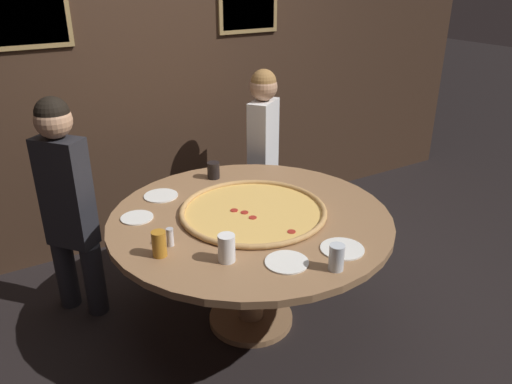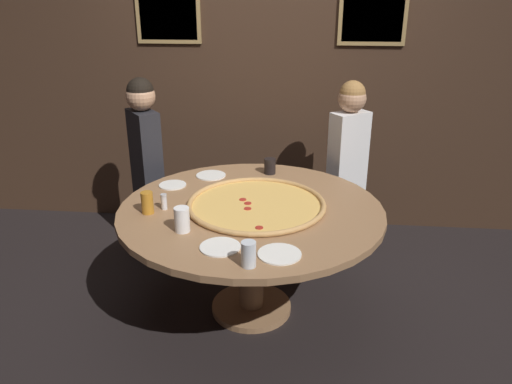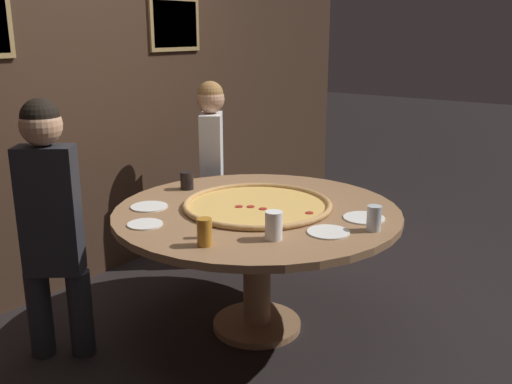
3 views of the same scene
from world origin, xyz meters
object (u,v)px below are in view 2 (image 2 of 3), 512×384
Objects in this scene: drink_cup_near_right at (270,166)px; condiment_shaker at (164,202)px; drink_cup_centre_back at (249,254)px; white_plate_beside_cup at (279,254)px; dining_table at (251,226)px; diner_centre_back at (348,159)px; giant_pizza at (256,204)px; drink_cup_far_right at (182,220)px; white_plate_far_back at (220,247)px; white_plate_right_side at (211,175)px; white_plate_left_side at (173,185)px; diner_side_left at (146,159)px; drink_cup_near_left at (147,203)px.

condiment_shaker is (-0.59, -0.68, -0.01)m from drink_cup_near_right.
drink_cup_centre_back is 0.20m from white_plate_beside_cup.
dining_table is 1.11m from diner_centre_back.
giant_pizza is 0.56m from condiment_shaker.
white_plate_far_back is at bearing -35.39° from drink_cup_far_right.
drink_cup_centre_back is 0.58× the size of white_plate_beside_cup.
diner_centre_back is at bearing 39.67° from condiment_shaker.
drink_cup_near_right is (0.07, 0.60, 0.18)m from dining_table.
giant_pizza is at bearing -94.12° from drink_cup_near_right.
white_plate_left_side is at bearing -137.33° from white_plate_right_side.
white_plate_right_side is at bearing -147.10° from diner_side_left.
diner_side_left reaches higher than diner_centre_back.
drink_cup_near_right is 0.08× the size of diner_centre_back.
dining_table is 11.57× the size of drink_cup_far_right.
diner_side_left is (-1.06, 1.24, 0.05)m from white_plate_beside_cup.
white_plate_right_side is at bearing 123.56° from dining_table.
white_plate_right_side is at bearing 68.17° from drink_cup_near_left.
white_plate_left_side is 0.48m from diner_side_left.
diner_side_left reaches higher than white_plate_far_back.
giant_pizza is 4.07× the size of white_plate_right_side.
white_plate_right_side is at bearing 102.78° from white_plate_far_back.
drink_cup_centre_back is 0.70× the size of white_plate_left_side.
condiment_shaker is (0.08, 0.06, -0.02)m from drink_cup_near_left.
white_plate_right_side is at bearing -14.98° from diner_centre_back.
drink_cup_far_right is 0.33m from condiment_shaker.
white_plate_far_back is at bearing -104.22° from giant_pizza.
drink_cup_near_right is 0.64m from diner_centre_back.
diner_centre_back is at bearing 25.81° from white_plate_left_side.
white_plate_far_back is (-0.11, -0.52, 0.13)m from dining_table.
giant_pizza is 0.65m from drink_cup_near_left.
drink_cup_centre_back is at bearing -90.59° from drink_cup_near_right.
drink_cup_near_left is 0.63× the size of white_plate_right_side.
white_plate_far_back is (-0.18, -1.12, -0.05)m from drink_cup_near_right.
condiment_shaker is at bearing -106.89° from white_plate_right_side.
diner_side_left is (-0.75, 1.20, 0.05)m from white_plate_far_back.
white_plate_left_side is at bearing -10.16° from diner_centre_back.
white_plate_beside_cup is at bearing -70.24° from dining_table.
drink_cup_centre_back is at bearing 33.60° from diner_centre_back.
drink_cup_far_right is (-0.40, 0.33, 0.01)m from drink_cup_centre_back.
diner_centre_back is (1.24, 1.02, -0.03)m from drink_cup_near_left.
white_plate_beside_cup is (0.14, 0.12, -0.06)m from drink_cup_centre_back.
drink_cup_near_left is at bearing -165.93° from giant_pizza.
giant_pizza is at bearing 9.84° from condiment_shaker.
drink_cup_centre_back reaches higher than white_plate_right_side.
drink_cup_near_right is at bearing 85.88° from giant_pizza.
drink_cup_far_right is 0.10× the size of diner_side_left.
diner_centre_back reaches higher than white_plate_right_side.
drink_cup_centre_back reaches higher than white_plate_beside_cup.
dining_table is at bearing -146.99° from giant_pizza.
drink_cup_centre_back is at bearing 175.26° from diner_side_left.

